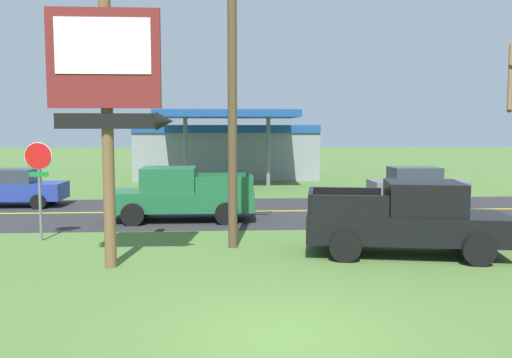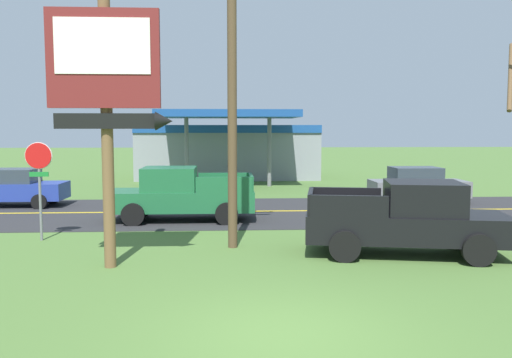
% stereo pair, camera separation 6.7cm
% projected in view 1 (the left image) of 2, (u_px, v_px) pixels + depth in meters
% --- Properties ---
extents(ground_plane, '(180.00, 180.00, 0.00)m').
position_uv_depth(ground_plane, '(285.00, 335.00, 8.66)').
color(ground_plane, '#4C7033').
extents(road_asphalt, '(140.00, 8.00, 0.02)m').
position_uv_depth(road_asphalt, '(249.00, 211.00, 21.58)').
color(road_asphalt, '#2B2B2D').
rests_on(road_asphalt, ground).
extents(road_centre_line, '(126.00, 0.20, 0.01)m').
position_uv_depth(road_centre_line, '(249.00, 211.00, 21.58)').
color(road_centre_line, gold).
rests_on(road_centre_line, road_asphalt).
extents(motel_sign, '(2.86, 0.54, 6.40)m').
position_uv_depth(motel_sign, '(108.00, 87.00, 12.38)').
color(motel_sign, brown).
rests_on(motel_sign, ground).
extents(stop_sign, '(0.80, 0.08, 2.95)m').
position_uv_depth(stop_sign, '(39.00, 173.00, 15.79)').
color(stop_sign, slate).
rests_on(stop_sign, ground).
extents(utility_pole, '(1.67, 0.26, 8.91)m').
position_uv_depth(utility_pole, '(232.00, 78.00, 14.65)').
color(utility_pole, brown).
rests_on(utility_pole, ground).
extents(gas_station, '(12.00, 11.50, 4.40)m').
position_uv_depth(gas_station, '(227.00, 150.00, 36.55)').
color(gas_station, gray).
rests_on(gas_station, ground).
extents(pickup_black_parked_on_lawn, '(5.47, 2.93, 1.96)m').
position_uv_depth(pickup_black_parked_on_lawn, '(408.00, 219.00, 14.12)').
color(pickup_black_parked_on_lawn, black).
rests_on(pickup_black_parked_on_lawn, ground).
extents(pickup_green_on_road, '(5.20, 2.24, 1.96)m').
position_uv_depth(pickup_green_on_road, '(180.00, 195.00, 19.35)').
color(pickup_green_on_road, '#1E6038').
rests_on(pickup_green_on_road, ground).
extents(car_blue_near_lane, '(4.20, 2.00, 1.64)m').
position_uv_depth(car_blue_near_lane, '(13.00, 188.00, 22.90)').
color(car_blue_near_lane, '#233893').
rests_on(car_blue_near_lane, ground).
extents(car_grey_far_lane, '(4.20, 2.00, 1.64)m').
position_uv_depth(car_grey_far_lane, '(416.00, 185.00, 23.94)').
color(car_grey_far_lane, slate).
rests_on(car_grey_far_lane, ground).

